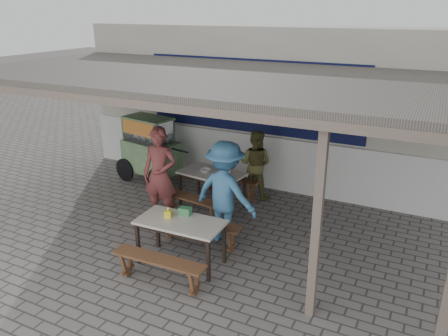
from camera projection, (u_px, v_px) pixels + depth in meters
ground at (192, 243)px, 7.61m from camera, size 60.00×60.00×0.00m
back_wall at (269, 107)px, 10.02m from camera, size 9.00×1.28×3.50m
warung_roof at (216, 80)px, 7.42m from camera, size 9.00×4.21×2.81m
table_left at (212, 176)px, 8.81m from camera, size 1.37×0.91×0.75m
bench_left_street at (192, 203)px, 8.40m from camera, size 1.41×0.46×0.45m
bench_left_wall at (230, 181)px, 9.44m from camera, size 1.41×0.46×0.45m
table_right at (181, 226)px, 6.81m from camera, size 1.39×0.73×0.75m
bench_right_street at (159, 265)px, 6.37m from camera, size 1.47×0.33×0.45m
bench_right_wall at (200, 227)px, 7.48m from camera, size 1.47×0.33×0.45m
vendor_cart at (150, 147)px, 10.05m from camera, size 1.99×0.99×1.54m
patron_street_side at (160, 175)px, 8.18m from camera, size 0.72×0.53×1.84m
patron_wall_side at (255, 164)px, 9.26m from camera, size 0.73×0.57×1.49m
patron_right_table at (225, 192)px, 7.43m from camera, size 1.26×0.84×1.82m
tissue_box at (168, 214)px, 6.89m from camera, size 0.14×0.14×0.11m
donation_box at (185, 211)px, 6.96m from camera, size 0.20×0.15×0.13m
condiment_jar at (228, 171)px, 8.69m from camera, size 0.09×0.09×0.10m
condiment_bowl at (205, 170)px, 8.82m from camera, size 0.26×0.26×0.05m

